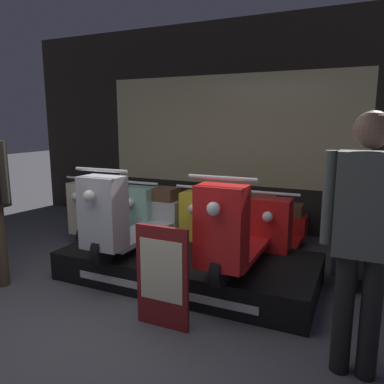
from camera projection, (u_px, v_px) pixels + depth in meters
name	position (u px, v px, depth m)	size (l,w,h in m)	color
ground_plane	(85.00, 331.00, 3.07)	(30.00, 30.00, 0.00)	#4C4C51
shop_wall_back	(228.00, 127.00, 5.87)	(7.49, 0.09, 3.20)	#28231E
display_platform	(188.00, 266.00, 4.03)	(2.69, 1.23, 0.30)	black
scooter_display_left	(135.00, 215.00, 4.13)	(0.59, 1.66, 0.95)	black
scooter_display_right	(241.00, 228.00, 3.63)	(0.59, 1.66, 0.95)	black
scooter_backrow_0	(111.00, 211.00, 5.64)	(0.59, 1.66, 0.95)	black
scooter_backrow_1	(160.00, 217.00, 5.29)	(0.59, 1.66, 0.95)	black
scooter_backrow_2	(216.00, 223.00, 4.94)	(0.59, 1.66, 0.95)	black
scooter_backrow_3	(281.00, 231.00, 4.60)	(0.59, 1.66, 0.95)	black
scooter_backrow_4	(356.00, 240.00, 4.25)	(0.59, 1.66, 0.95)	black
person_right_browsing	(364.00, 230.00, 2.36)	(0.53, 0.23, 1.75)	black
price_sign_board	(162.00, 277.00, 3.05)	(0.47, 0.04, 0.87)	maroon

